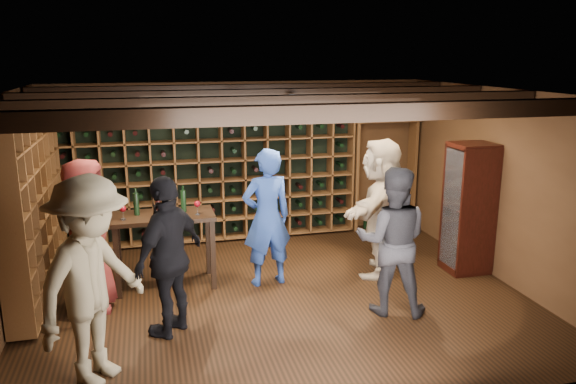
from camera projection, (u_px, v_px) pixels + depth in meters
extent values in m
plane|color=black|center=(277.00, 296.00, 6.96)|extent=(6.00, 6.00, 0.00)
plane|color=#4E311B|center=(241.00, 161.00, 9.01)|extent=(6.00, 0.00, 6.00)
plane|color=#4E311B|center=(350.00, 278.00, 4.31)|extent=(6.00, 0.00, 6.00)
plane|color=#4E311B|center=(1.00, 216.00, 5.95)|extent=(0.00, 5.00, 5.00)
plane|color=#4E311B|center=(498.00, 185.00, 7.37)|extent=(0.00, 5.00, 5.00)
plane|color=black|center=(276.00, 92.00, 6.36)|extent=(6.00, 6.00, 0.00)
cube|color=black|center=(317.00, 114.00, 4.87)|extent=(5.90, 0.18, 0.16)
cube|color=black|center=(287.00, 103.00, 5.91)|extent=(5.90, 0.18, 0.16)
cube|color=black|center=(265.00, 95.00, 6.94)|extent=(5.90, 0.18, 0.16)
cube|color=black|center=(249.00, 90.00, 7.98)|extent=(5.90, 0.18, 0.16)
cylinder|color=black|center=(169.00, 104.00, 6.10)|extent=(0.10, 0.10, 0.10)
cylinder|color=black|center=(293.00, 99.00, 6.83)|extent=(0.10, 0.10, 0.10)
cylinder|color=black|center=(401.00, 101.00, 6.44)|extent=(0.10, 0.10, 0.10)
cylinder|color=black|center=(241.00, 95.00, 7.47)|extent=(0.10, 0.10, 0.10)
cube|color=brown|center=(210.00, 170.00, 8.75)|extent=(4.65, 0.30, 2.20)
cube|color=black|center=(210.00, 170.00, 8.75)|extent=(4.56, 0.02, 2.16)
cube|color=brown|center=(34.00, 204.00, 6.79)|extent=(0.30, 2.65, 2.20)
cube|color=black|center=(34.00, 204.00, 6.79)|extent=(0.29, 0.02, 2.16)
cube|color=brown|center=(386.00, 120.00, 9.27)|extent=(1.15, 0.32, 0.04)
cube|color=brown|center=(412.00, 173.00, 9.62)|extent=(0.05, 0.28, 1.85)
cube|color=brown|center=(355.00, 176.00, 9.37)|extent=(0.05, 0.28, 1.85)
cube|color=#9D7B4E|center=(363.00, 114.00, 9.15)|extent=(0.40, 0.30, 0.20)
cube|color=#9D7B4E|center=(389.00, 113.00, 9.25)|extent=(0.40, 0.30, 0.20)
cube|color=#9D7B4E|center=(408.00, 112.00, 9.34)|extent=(0.40, 0.30, 0.20)
cube|color=black|center=(464.00, 267.00, 7.79)|extent=(0.55, 0.50, 0.10)
cube|color=black|center=(469.00, 208.00, 7.58)|extent=(0.55, 0.50, 1.70)
cube|color=white|center=(452.00, 209.00, 7.52)|extent=(0.01, 0.46, 1.60)
cube|color=black|center=(469.00, 208.00, 7.58)|extent=(0.50, 0.44, 0.02)
sphere|color=#59260C|center=(468.00, 201.00, 7.55)|extent=(0.18, 0.18, 0.18)
imported|color=navy|center=(267.00, 218.00, 7.14)|extent=(0.71, 0.52, 1.79)
imported|color=black|center=(392.00, 241.00, 6.36)|extent=(1.02, 0.92, 1.72)
imported|color=maroon|center=(87.00, 236.00, 6.43)|extent=(0.65, 0.93, 1.79)
imported|color=black|center=(169.00, 256.00, 5.87)|extent=(0.98, 1.04, 1.73)
imported|color=#7B7155|center=(92.00, 282.00, 4.96)|extent=(1.32, 1.43, 1.93)
imported|color=tan|center=(380.00, 207.00, 7.50)|extent=(1.46, 1.71, 1.86)
cube|color=black|center=(163.00, 216.00, 7.07)|extent=(1.27, 0.64, 0.05)
cube|color=black|center=(117.00, 263.00, 6.79)|extent=(0.06, 0.06, 0.91)
cube|color=black|center=(213.00, 255.00, 7.08)|extent=(0.06, 0.06, 0.91)
cube|color=black|center=(119.00, 249.00, 7.29)|extent=(0.06, 0.06, 0.91)
cube|color=black|center=(208.00, 242.00, 7.57)|extent=(0.06, 0.06, 0.91)
cylinder|color=black|center=(136.00, 204.00, 7.00)|extent=(0.07, 0.07, 0.28)
cylinder|color=black|center=(158.00, 203.00, 7.07)|extent=(0.07, 0.07, 0.28)
cylinder|color=black|center=(183.00, 201.00, 7.14)|extent=(0.07, 0.07, 0.28)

